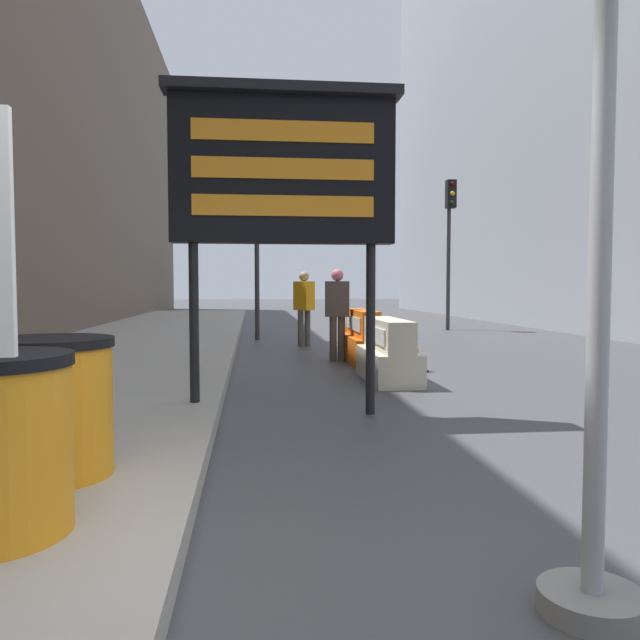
{
  "coord_description": "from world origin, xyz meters",
  "views": [
    {
      "loc": [
        0.34,
        -2.7,
        1.37
      ],
      "look_at": [
        1.09,
        4.22,
        0.98
      ],
      "focal_mm": 35.0,
      "sensor_mm": 36.0,
      "label": 1
    }
  ],
  "objects": [
    {
      "name": "pedestrian_worker",
      "position": [
        1.87,
        8.49,
        0.99
      ],
      "size": [
        0.47,
        0.33,
        1.67
      ],
      "rotation": [
        0.0,
        0.0,
        6.12
      ],
      "color": "#514C42",
      "rests_on": "ground_plane"
    },
    {
      "name": "traffic_cone_near",
      "position": [
        2.88,
        7.0,
        0.37
      ],
      "size": [
        0.42,
        0.42,
        0.75
      ],
      "color": "black",
      "rests_on": "ground_plane"
    },
    {
      "name": "ground_plane",
      "position": [
        0.0,
        0.0,
        0.0
      ],
      "size": [
        120.0,
        120.0,
        0.0
      ],
      "primitive_type": "plane",
      "color": "#3F3F42"
    },
    {
      "name": "jersey_barrier_cream",
      "position": [
        2.28,
        6.06,
        0.39
      ],
      "size": [
        0.65,
        1.73,
        0.89
      ],
      "color": "beige",
      "rests_on": "ground_plane"
    },
    {
      "name": "traffic_light_far_side",
      "position": [
        6.33,
        15.83,
        3.27
      ],
      "size": [
        0.28,
        0.44,
        4.56
      ],
      "color": "#2D2D30",
      "rests_on": "ground_plane"
    },
    {
      "name": "message_board",
      "position": [
        0.66,
        3.78,
        2.56
      ],
      "size": [
        2.42,
        0.36,
        3.4
      ],
      "color": "black",
      "rests_on": "ground_plane"
    },
    {
      "name": "pedestrian_passerby",
      "position": [
        1.5,
        11.31,
        1.0
      ],
      "size": [
        0.48,
        0.51,
        1.69
      ],
      "rotation": [
        0.0,
        0.0,
        5.36
      ],
      "color": "#514C42",
      "rests_on": "ground_plane"
    },
    {
      "name": "jersey_barrier_orange_far",
      "position": [
        2.28,
        8.17,
        0.41
      ],
      "size": [
        0.52,
        1.76,
        0.94
      ],
      "color": "orange",
      "rests_on": "ground_plane"
    },
    {
      "name": "traffic_cone_mid",
      "position": [
        2.35,
        10.51,
        0.3
      ],
      "size": [
        0.34,
        0.34,
        0.61
      ],
      "color": "black",
      "rests_on": "ground_plane"
    },
    {
      "name": "traffic_light_near_curb",
      "position": [
        0.46,
        13.02,
        2.95
      ],
      "size": [
        0.28,
        0.44,
        4.07
      ],
      "color": "#2D2D30",
      "rests_on": "ground_plane"
    },
    {
      "name": "steel_pole_right",
      "position": [
        1.74,
        -0.31,
        1.02
      ],
      "size": [
        0.44,
        0.44,
        3.36
      ],
      "color": "gray",
      "rests_on": "ground_plane"
    },
    {
      "name": "barrel_drum_middle",
      "position": [
        -0.94,
        1.35,
        0.61
      ],
      "size": [
        0.8,
        0.8,
        0.88
      ],
      "color": "orange",
      "rests_on": "sidewalk_left"
    }
  ]
}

